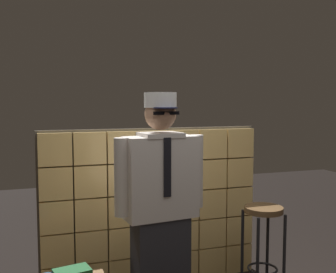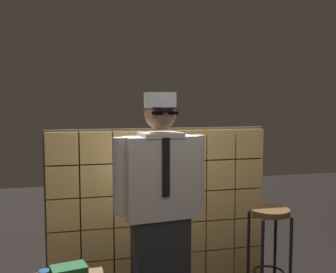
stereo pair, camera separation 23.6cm
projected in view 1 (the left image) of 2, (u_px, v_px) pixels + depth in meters
glass_block_wall at (154, 208)px, 3.77m from camera, size 2.10×0.10×1.51m
standing_person at (161, 208)px, 3.00m from camera, size 0.72×0.33×1.80m
bar_stool at (263, 230)px, 3.55m from camera, size 0.34×0.34×0.81m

